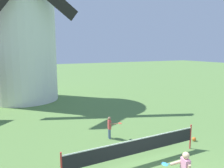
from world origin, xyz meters
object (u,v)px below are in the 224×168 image
(windmill, at_px, (21,18))
(player_far, at_px, (110,126))
(stray_ball, at_px, (194,139))
(tennis_net, at_px, (136,147))

(windmill, xyz_separation_m, player_far, (2.80, -10.71, -6.25))
(stray_ball, bearing_deg, windmill, 115.97)
(player_far, bearing_deg, tennis_net, -94.40)
(tennis_net, bearing_deg, player_far, 85.60)
(tennis_net, xyz_separation_m, player_far, (0.20, 2.61, -0.07))
(windmill, distance_m, tennis_net, 14.91)
(windmill, xyz_separation_m, tennis_net, (2.60, -13.32, -6.19))
(windmill, distance_m, stray_ball, 15.78)
(tennis_net, bearing_deg, windmill, 101.03)
(player_far, relative_size, stray_ball, 5.75)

